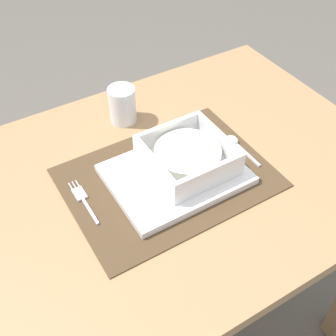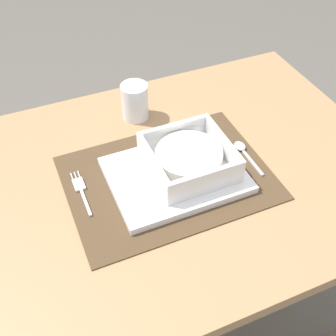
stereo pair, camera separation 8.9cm
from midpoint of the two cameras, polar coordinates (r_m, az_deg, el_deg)
name	(u,v)px [view 2 (the right image)]	position (r m, az deg, el deg)	size (l,w,h in m)	color
ground_plane	(172,321)	(1.51, 2.38, -19.72)	(6.00, 6.00, 0.00)	#59544C
dining_table	(174,203)	(1.00, 3.39, -4.81)	(0.95, 0.69, 0.70)	#A37A51
placemat	(168,178)	(0.91, 2.80, -1.41)	(0.42, 0.31, 0.00)	#4C3823
serving_plate	(175,175)	(0.90, 3.82, -1.07)	(0.28, 0.21, 0.02)	white
porridge_bowl	(189,159)	(0.89, 5.62, 1.08)	(0.17, 0.17, 0.06)	white
fork	(81,189)	(0.89, -8.71, -2.98)	(0.02, 0.13, 0.00)	silver
spoon	(242,150)	(0.98, 12.41, 2.28)	(0.02, 0.11, 0.01)	silver
butter_knife	(236,161)	(0.96, 11.61, 0.84)	(0.01, 0.13, 0.01)	black
bread_knife	(223,156)	(0.96, 9.98, 1.38)	(0.01, 0.13, 0.01)	#59331E
drinking_glass	(135,103)	(1.04, -1.95, 8.47)	(0.06, 0.06, 0.09)	white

